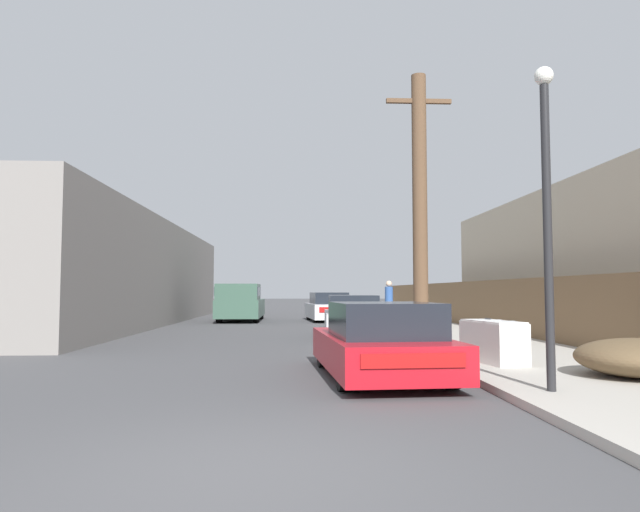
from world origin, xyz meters
TOP-DOWN VIEW (x-y plane):
  - ground_plane at (0.00, 0.00)m, footprint 220.00×220.00m
  - sidewalk_curb at (5.30, 23.50)m, footprint 4.20×63.00m
  - discarded_fridge at (4.15, 6.15)m, footprint 0.87×1.65m
  - parked_sports_car_red at (1.83, 5.11)m, footprint 2.14×4.42m
  - car_parked_mid at (2.23, 13.62)m, footprint 1.91×4.79m
  - car_parked_far at (2.08, 23.67)m, footprint 2.24×4.64m
  - pickup_truck at (-2.25, 23.54)m, footprint 2.05×5.72m
  - utility_pole at (3.78, 10.62)m, footprint 1.80×0.40m
  - street_lamp at (3.84, 3.02)m, footprint 0.26×0.26m
  - brush_pile at (5.80, 4.21)m, footprint 1.92×1.94m
  - wooden_fence at (7.25, 16.78)m, footprint 0.08×37.00m
  - building_left_block at (-8.54, 21.50)m, footprint 7.00×25.36m
  - pedestrian at (4.45, 19.72)m, footprint 0.34×0.34m

SIDE VIEW (x-z plane):
  - ground_plane at x=0.00m, z-range 0.00..0.00m
  - sidewalk_curb at x=5.30m, z-range 0.00..0.12m
  - brush_pile at x=5.80m, z-range 0.12..0.72m
  - discarded_fridge at x=4.15m, z-range 0.11..0.92m
  - parked_sports_car_red at x=1.83m, z-range -0.06..1.23m
  - car_parked_mid at x=2.23m, z-range -0.05..1.30m
  - car_parked_far at x=2.08m, z-range -0.05..1.37m
  - pickup_truck at x=-2.25m, z-range 0.01..1.82m
  - wooden_fence at x=7.25m, z-range 0.12..1.85m
  - pedestrian at x=4.45m, z-range 0.15..1.96m
  - building_left_block at x=-8.54m, z-range 0.00..4.52m
  - street_lamp at x=3.84m, z-range 0.49..4.98m
  - utility_pole at x=3.78m, z-range 0.18..7.49m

